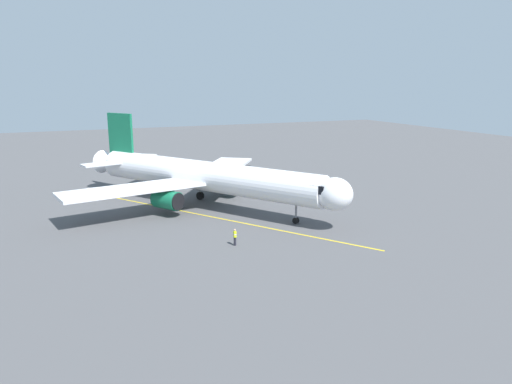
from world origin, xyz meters
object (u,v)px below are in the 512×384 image
ground_crew_marshaller (235,237)px  baggage_cart_near_nose (192,179)px  airplane (203,176)px  tug_portside (249,170)px

ground_crew_marshaller → baggage_cart_near_nose: bearing=-98.1°
ground_crew_marshaller → airplane: bearing=-95.9°
baggage_cart_near_nose → tug_portside: bearing=-164.2°
baggage_cart_near_nose → tug_portside: (-11.21, -3.17, 0.05)m
tug_portside → ground_crew_marshaller: bearing=65.3°
airplane → tug_portside: (-13.95, -18.02, -3.30)m
ground_crew_marshaller → tug_portside: ground_crew_marshaller is taller
tug_portside → baggage_cart_near_nose: bearing=15.8°
airplane → ground_crew_marshaller: size_ratio=20.89×
airplane → tug_portside: 23.03m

